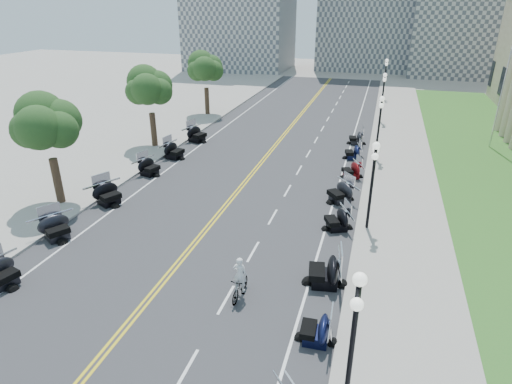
# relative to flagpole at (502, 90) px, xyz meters

# --- Properties ---
(ground) EXTENTS (160.00, 160.00, 0.00)m
(ground) POSITION_rel_flagpole_xyz_m (-18.00, -22.00, -5.00)
(ground) COLOR gray
(road) EXTENTS (16.00, 90.00, 0.01)m
(road) POSITION_rel_flagpole_xyz_m (-18.00, -12.00, -5.00)
(road) COLOR #333335
(road) RESTS_ON ground
(centerline_yellow_a) EXTENTS (0.12, 90.00, 0.00)m
(centerline_yellow_a) POSITION_rel_flagpole_xyz_m (-18.12, -12.00, -4.99)
(centerline_yellow_a) COLOR yellow
(centerline_yellow_a) RESTS_ON road
(centerline_yellow_b) EXTENTS (0.12, 90.00, 0.00)m
(centerline_yellow_b) POSITION_rel_flagpole_xyz_m (-17.88, -12.00, -4.99)
(centerline_yellow_b) COLOR yellow
(centerline_yellow_b) RESTS_ON road
(edge_line_north) EXTENTS (0.12, 90.00, 0.00)m
(edge_line_north) POSITION_rel_flagpole_xyz_m (-11.60, -12.00, -4.99)
(edge_line_north) COLOR white
(edge_line_north) RESTS_ON road
(edge_line_south) EXTENTS (0.12, 90.00, 0.00)m
(edge_line_south) POSITION_rel_flagpole_xyz_m (-24.40, -12.00, -4.99)
(edge_line_south) COLOR white
(edge_line_south) RESTS_ON road
(lane_dash_4) EXTENTS (0.12, 2.00, 0.00)m
(lane_dash_4) POSITION_rel_flagpole_xyz_m (-14.80, -30.00, -4.99)
(lane_dash_4) COLOR white
(lane_dash_4) RESTS_ON road
(lane_dash_5) EXTENTS (0.12, 2.00, 0.00)m
(lane_dash_5) POSITION_rel_flagpole_xyz_m (-14.80, -26.00, -4.99)
(lane_dash_5) COLOR white
(lane_dash_5) RESTS_ON road
(lane_dash_6) EXTENTS (0.12, 2.00, 0.00)m
(lane_dash_6) POSITION_rel_flagpole_xyz_m (-14.80, -22.00, -4.99)
(lane_dash_6) COLOR white
(lane_dash_6) RESTS_ON road
(lane_dash_7) EXTENTS (0.12, 2.00, 0.00)m
(lane_dash_7) POSITION_rel_flagpole_xyz_m (-14.80, -18.00, -4.99)
(lane_dash_7) COLOR white
(lane_dash_7) RESTS_ON road
(lane_dash_8) EXTENTS (0.12, 2.00, 0.00)m
(lane_dash_8) POSITION_rel_flagpole_xyz_m (-14.80, -14.00, -4.99)
(lane_dash_8) COLOR white
(lane_dash_8) RESTS_ON road
(lane_dash_9) EXTENTS (0.12, 2.00, 0.00)m
(lane_dash_9) POSITION_rel_flagpole_xyz_m (-14.80, -10.00, -4.99)
(lane_dash_9) COLOR white
(lane_dash_9) RESTS_ON road
(lane_dash_10) EXTENTS (0.12, 2.00, 0.00)m
(lane_dash_10) POSITION_rel_flagpole_xyz_m (-14.80, -6.00, -4.99)
(lane_dash_10) COLOR white
(lane_dash_10) RESTS_ON road
(lane_dash_11) EXTENTS (0.12, 2.00, 0.00)m
(lane_dash_11) POSITION_rel_flagpole_xyz_m (-14.80, -2.00, -4.99)
(lane_dash_11) COLOR white
(lane_dash_11) RESTS_ON road
(lane_dash_12) EXTENTS (0.12, 2.00, 0.00)m
(lane_dash_12) POSITION_rel_flagpole_xyz_m (-14.80, 2.00, -4.99)
(lane_dash_12) COLOR white
(lane_dash_12) RESTS_ON road
(lane_dash_13) EXTENTS (0.12, 2.00, 0.00)m
(lane_dash_13) POSITION_rel_flagpole_xyz_m (-14.80, 6.00, -4.99)
(lane_dash_13) COLOR white
(lane_dash_13) RESTS_ON road
(lane_dash_14) EXTENTS (0.12, 2.00, 0.00)m
(lane_dash_14) POSITION_rel_flagpole_xyz_m (-14.80, 10.00, -4.99)
(lane_dash_14) COLOR white
(lane_dash_14) RESTS_ON road
(lane_dash_15) EXTENTS (0.12, 2.00, 0.00)m
(lane_dash_15) POSITION_rel_flagpole_xyz_m (-14.80, 14.00, -4.99)
(lane_dash_15) COLOR white
(lane_dash_15) RESTS_ON road
(lane_dash_16) EXTENTS (0.12, 2.00, 0.00)m
(lane_dash_16) POSITION_rel_flagpole_xyz_m (-14.80, 18.00, -4.99)
(lane_dash_16) COLOR white
(lane_dash_16) RESTS_ON road
(lane_dash_17) EXTENTS (0.12, 2.00, 0.00)m
(lane_dash_17) POSITION_rel_flagpole_xyz_m (-14.80, 22.00, -4.99)
(lane_dash_17) COLOR white
(lane_dash_17) RESTS_ON road
(lane_dash_18) EXTENTS (0.12, 2.00, 0.00)m
(lane_dash_18) POSITION_rel_flagpole_xyz_m (-14.80, 26.00, -4.99)
(lane_dash_18) COLOR white
(lane_dash_18) RESTS_ON road
(lane_dash_19) EXTENTS (0.12, 2.00, 0.00)m
(lane_dash_19) POSITION_rel_flagpole_xyz_m (-14.80, 30.00, -4.99)
(lane_dash_19) COLOR white
(lane_dash_19) RESTS_ON road
(sidewalk_north) EXTENTS (5.00, 90.00, 0.15)m
(sidewalk_north) POSITION_rel_flagpole_xyz_m (-7.50, -12.00, -4.92)
(sidewalk_north) COLOR #9E9991
(sidewalk_north) RESTS_ON ground
(sidewalk_south) EXTENTS (5.00, 90.00, 0.15)m
(sidewalk_south) POSITION_rel_flagpole_xyz_m (-28.50, -12.00, -4.92)
(sidewalk_south) COLOR #9E9991
(sidewalk_south) RESTS_ON ground
(lawn) EXTENTS (9.00, 60.00, 0.10)m
(lawn) POSITION_rel_flagpole_xyz_m (-0.50, -4.00, -4.95)
(lawn) COLOR #356023
(lawn) RESTS_ON ground
(distant_block_c) EXTENTS (20.00, 14.00, 22.00)m
(distant_block_c) POSITION_rel_flagpole_xyz_m (4.00, 43.00, 6.00)
(distant_block_c) COLOR gray
(distant_block_c) RESTS_ON ground
(street_lamp_1) EXTENTS (0.50, 1.20, 4.90)m
(street_lamp_1) POSITION_rel_flagpole_xyz_m (-9.40, -30.00, -2.40)
(street_lamp_1) COLOR black
(street_lamp_1) RESTS_ON sidewalk_north
(street_lamp_2) EXTENTS (0.50, 1.20, 4.90)m
(street_lamp_2) POSITION_rel_flagpole_xyz_m (-9.40, -18.00, -2.40)
(street_lamp_2) COLOR black
(street_lamp_2) RESTS_ON sidewalk_north
(street_lamp_3) EXTENTS (0.50, 1.20, 4.90)m
(street_lamp_3) POSITION_rel_flagpole_xyz_m (-9.40, -6.00, -2.40)
(street_lamp_3) COLOR black
(street_lamp_3) RESTS_ON sidewalk_north
(street_lamp_4) EXTENTS (0.50, 1.20, 4.90)m
(street_lamp_4) POSITION_rel_flagpole_xyz_m (-9.40, 6.00, -2.40)
(street_lamp_4) COLOR black
(street_lamp_4) RESTS_ON sidewalk_north
(street_lamp_5) EXTENTS (0.50, 1.20, 4.90)m
(street_lamp_5) POSITION_rel_flagpole_xyz_m (-9.40, 18.00, -2.40)
(street_lamp_5) COLOR black
(street_lamp_5) RESTS_ON sidewalk_north
(flagpole) EXTENTS (1.10, 0.20, 10.00)m
(flagpole) POSITION_rel_flagpole_xyz_m (0.00, 0.00, 0.00)
(flagpole) COLOR silver
(flagpole) RESTS_ON ground
(tree_2) EXTENTS (4.80, 4.80, 9.20)m
(tree_2) POSITION_rel_flagpole_xyz_m (-28.00, -20.00, -0.25)
(tree_2) COLOR #235619
(tree_2) RESTS_ON sidewalk_south
(tree_3) EXTENTS (4.80, 4.80, 9.20)m
(tree_3) POSITION_rel_flagpole_xyz_m (-28.00, -8.00, -0.25)
(tree_3) COLOR #235619
(tree_3) RESTS_ON sidewalk_south
(tree_4) EXTENTS (4.80, 4.80, 9.20)m
(tree_4) POSITION_rel_flagpole_xyz_m (-28.00, 4.00, -0.25)
(tree_4) COLOR #235619
(tree_4) RESTS_ON sidewalk_south
(motorcycle_n_4) EXTENTS (1.85, 1.85, 1.25)m
(motorcycle_n_4) POSITION_rel_flagpole_xyz_m (-10.75, -27.32, -4.38)
(motorcycle_n_4) COLOR black
(motorcycle_n_4) RESTS_ON road
(motorcycle_n_5) EXTENTS (2.54, 2.54, 1.56)m
(motorcycle_n_5) POSITION_rel_flagpole_xyz_m (-10.95, -23.71, -4.22)
(motorcycle_n_5) COLOR black
(motorcycle_n_5) RESTS_ON road
(motorcycle_n_6) EXTENTS (2.54, 2.54, 1.34)m
(motorcycle_n_6) POSITION_rel_flagpole_xyz_m (-11.01, -18.40, -4.33)
(motorcycle_n_6) COLOR black
(motorcycle_n_6) RESTS_ON road
(motorcycle_n_7) EXTENTS (2.92, 2.92, 1.45)m
(motorcycle_n_7) POSITION_rel_flagpole_xyz_m (-11.25, -14.73, -4.27)
(motorcycle_n_7) COLOR black
(motorcycle_n_7) RESTS_ON road
(motorcycle_n_8) EXTENTS (2.46, 2.46, 1.29)m
(motorcycle_n_8) POSITION_rel_flagpole_xyz_m (-10.92, -10.41, -4.35)
(motorcycle_n_8) COLOR #590A0C
(motorcycle_n_8) RESTS_ON road
(motorcycle_n_9) EXTENTS (2.19, 2.19, 1.28)m
(motorcycle_n_9) POSITION_rel_flagpole_xyz_m (-11.16, -6.25, -4.36)
(motorcycle_n_9) COLOR black
(motorcycle_n_9) RESTS_ON road
(motorcycle_n_10) EXTENTS (2.11, 2.11, 1.28)m
(motorcycle_n_10) POSITION_rel_flagpole_xyz_m (-11.22, -2.18, -4.36)
(motorcycle_n_10) COLOR black
(motorcycle_n_10) RESTS_ON road
(motorcycle_s_4) EXTENTS (2.48, 2.48, 1.41)m
(motorcycle_s_4) POSITION_rel_flagpole_xyz_m (-24.74, -27.84, -4.30)
(motorcycle_s_4) COLOR black
(motorcycle_s_4) RESTS_ON road
(motorcycle_s_5) EXTENTS (2.86, 2.86, 1.45)m
(motorcycle_s_5) POSITION_rel_flagpole_xyz_m (-25.27, -23.69, -4.27)
(motorcycle_s_5) COLOR black
(motorcycle_s_5) RESTS_ON road
(motorcycle_s_6) EXTENTS (2.91, 2.91, 1.51)m
(motorcycle_s_6) POSITION_rel_flagpole_xyz_m (-25.12, -19.17, -4.24)
(motorcycle_s_6) COLOR black
(motorcycle_s_6) RESTS_ON road
(motorcycle_s_7) EXTENTS (2.43, 2.43, 1.39)m
(motorcycle_s_7) POSITION_rel_flagpole_xyz_m (-25.14, -14.03, -4.31)
(motorcycle_s_7) COLOR black
(motorcycle_s_7) RESTS_ON road
(motorcycle_s_8) EXTENTS (2.41, 2.41, 1.46)m
(motorcycle_s_8) POSITION_rel_flagpole_xyz_m (-25.03, -10.23, -4.27)
(motorcycle_s_8) COLOR black
(motorcycle_s_8) RESTS_ON road
(motorcycle_s_9) EXTENTS (2.79, 2.79, 1.55)m
(motorcycle_s_9) POSITION_rel_flagpole_xyz_m (-25.11, -5.50, -4.22)
(motorcycle_s_9) COLOR black
(motorcycle_s_9) RESTS_ON road
(bicycle) EXTENTS (0.59, 1.80, 1.07)m
(bicycle) POSITION_rel_flagpole_xyz_m (-14.28, -25.64, -4.46)
(bicycle) COLOR #A51414
(bicycle) RESTS_ON road
(cyclist_rider) EXTENTS (0.59, 0.39, 1.63)m
(cyclist_rider) POSITION_rel_flagpole_xyz_m (-14.28, -25.64, -3.11)
(cyclist_rider) COLOR silver
(cyclist_rider) RESTS_ON bicycle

